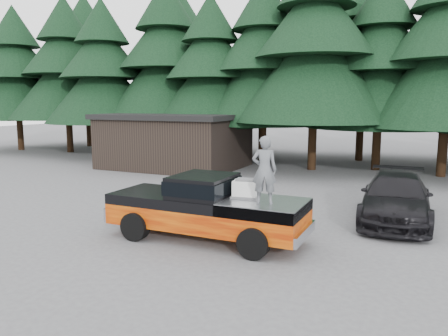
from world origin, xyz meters
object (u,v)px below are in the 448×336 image
at_px(air_compressor, 246,189).
at_px(utility_building, 175,140).
at_px(parked_car, 396,198).
at_px(pickup_truck, 206,217).
at_px(man_on_bed, 264,170).

bearing_deg(air_compressor, utility_building, 119.26).
bearing_deg(parked_car, air_compressor, -133.43).
xyz_separation_m(pickup_truck, parked_car, (4.92, 4.56, 0.13)).
xyz_separation_m(pickup_truck, utility_building, (-8.40, 12.18, 1.00)).
bearing_deg(parked_car, pickup_truck, -139.57).
distance_m(air_compressor, parked_car, 5.80).
relative_size(air_compressor, man_on_bed, 0.37).
bearing_deg(utility_building, parked_car, -29.78).
bearing_deg(man_on_bed, pickup_truck, -25.35).
height_order(pickup_truck, parked_car, parked_car).
xyz_separation_m(air_compressor, man_on_bed, (0.73, -0.48, 0.68)).
xyz_separation_m(pickup_truck, air_compressor, (1.14, 0.22, 0.90)).
xyz_separation_m(parked_car, utility_building, (-13.31, 7.62, 0.87)).
height_order(man_on_bed, utility_building, utility_building).
height_order(pickup_truck, man_on_bed, man_on_bed).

